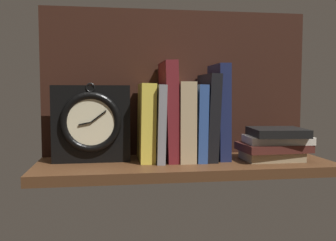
{
  "coord_description": "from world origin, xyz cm",
  "views": [
    {
      "loc": [
        -18.85,
        -94.77,
        17.96
      ],
      "look_at": [
        -4.03,
        3.39,
        10.48
      ],
      "focal_mm": 39.96,
      "sensor_mm": 36.0,
      "label": 1
    }
  ],
  "objects_px": {
    "book_stack_side": "(275,144)",
    "framed_clock": "(91,123)",
    "book_tan_shortstories": "(184,121)",
    "book_navy_bierce": "(219,112)",
    "book_blue_modern": "(197,122)",
    "book_maroon_dawkins": "(169,111)",
    "book_gray_chess": "(158,123)",
    "book_yellow_seinlanguage": "(146,122)",
    "book_black_skeptic": "(207,117)"
  },
  "relations": [
    {
      "from": "book_maroon_dawkins",
      "to": "book_tan_shortstories",
      "type": "bearing_deg",
      "value": 0.0
    },
    {
      "from": "book_navy_bierce",
      "to": "book_stack_side",
      "type": "height_order",
      "value": "book_navy_bierce"
    },
    {
      "from": "book_navy_bierce",
      "to": "framed_clock",
      "type": "bearing_deg",
      "value": 179.79
    },
    {
      "from": "book_blue_modern",
      "to": "book_navy_bierce",
      "type": "relative_size",
      "value": 0.78
    },
    {
      "from": "book_blue_modern",
      "to": "framed_clock",
      "type": "bearing_deg",
      "value": 179.75
    },
    {
      "from": "book_maroon_dawkins",
      "to": "book_tan_shortstories",
      "type": "relative_size",
      "value": 1.26
    },
    {
      "from": "book_stack_side",
      "to": "book_yellow_seinlanguage",
      "type": "bearing_deg",
      "value": 171.35
    },
    {
      "from": "book_yellow_seinlanguage",
      "to": "book_navy_bierce",
      "type": "height_order",
      "value": "book_navy_bierce"
    },
    {
      "from": "book_black_skeptic",
      "to": "book_maroon_dawkins",
      "type": "bearing_deg",
      "value": 180.0
    },
    {
      "from": "book_maroon_dawkins",
      "to": "book_tan_shortstories",
      "type": "xyz_separation_m",
      "value": [
        0.04,
        0.0,
        -0.03
      ]
    },
    {
      "from": "book_tan_shortstories",
      "to": "book_navy_bierce",
      "type": "relative_size",
      "value": 0.81
    },
    {
      "from": "book_gray_chess",
      "to": "book_blue_modern",
      "type": "relative_size",
      "value": 1.0
    },
    {
      "from": "book_gray_chess",
      "to": "framed_clock",
      "type": "relative_size",
      "value": 0.98
    },
    {
      "from": "book_yellow_seinlanguage",
      "to": "book_blue_modern",
      "type": "relative_size",
      "value": 1.02
    },
    {
      "from": "book_gray_chess",
      "to": "framed_clock",
      "type": "height_order",
      "value": "framed_clock"
    },
    {
      "from": "book_yellow_seinlanguage",
      "to": "book_blue_modern",
      "type": "distance_m",
      "value": 0.14
    },
    {
      "from": "book_yellow_seinlanguage",
      "to": "book_black_skeptic",
      "type": "bearing_deg",
      "value": 0.0
    },
    {
      "from": "book_black_skeptic",
      "to": "book_stack_side",
      "type": "xyz_separation_m",
      "value": [
        0.17,
        -0.05,
        -0.07
      ]
    },
    {
      "from": "book_gray_chess",
      "to": "book_black_skeptic",
      "type": "distance_m",
      "value": 0.13
    },
    {
      "from": "book_gray_chess",
      "to": "book_stack_side",
      "type": "xyz_separation_m",
      "value": [
        0.3,
        -0.05,
        -0.06
      ]
    },
    {
      "from": "framed_clock",
      "to": "book_black_skeptic",
      "type": "bearing_deg",
      "value": -0.23
    },
    {
      "from": "book_tan_shortstories",
      "to": "book_stack_side",
      "type": "relative_size",
      "value": 1.11
    },
    {
      "from": "book_blue_modern",
      "to": "framed_clock",
      "type": "distance_m",
      "value": 0.28
    },
    {
      "from": "book_maroon_dawkins",
      "to": "book_blue_modern",
      "type": "distance_m",
      "value": 0.08
    },
    {
      "from": "book_yellow_seinlanguage",
      "to": "book_tan_shortstories",
      "type": "height_order",
      "value": "book_tan_shortstories"
    },
    {
      "from": "book_black_skeptic",
      "to": "framed_clock",
      "type": "bearing_deg",
      "value": 179.77
    },
    {
      "from": "framed_clock",
      "to": "book_blue_modern",
      "type": "bearing_deg",
      "value": -0.25
    },
    {
      "from": "book_gray_chess",
      "to": "book_stack_side",
      "type": "distance_m",
      "value": 0.31
    },
    {
      "from": "book_navy_bierce",
      "to": "book_stack_side",
      "type": "bearing_deg",
      "value": -20.29
    },
    {
      "from": "book_black_skeptic",
      "to": "book_navy_bierce",
      "type": "height_order",
      "value": "book_navy_bierce"
    },
    {
      "from": "book_stack_side",
      "to": "framed_clock",
      "type": "bearing_deg",
      "value": 173.75
    },
    {
      "from": "book_black_skeptic",
      "to": "book_gray_chess",
      "type": "bearing_deg",
      "value": 180.0
    },
    {
      "from": "book_tan_shortstories",
      "to": "book_blue_modern",
      "type": "xyz_separation_m",
      "value": [
        0.04,
        0.0,
        -0.0
      ]
    },
    {
      "from": "book_gray_chess",
      "to": "book_stack_side",
      "type": "height_order",
      "value": "book_gray_chess"
    },
    {
      "from": "book_tan_shortstories",
      "to": "framed_clock",
      "type": "height_order",
      "value": "book_tan_shortstories"
    },
    {
      "from": "book_gray_chess",
      "to": "book_maroon_dawkins",
      "type": "bearing_deg",
      "value": 0.0
    },
    {
      "from": "book_blue_modern",
      "to": "book_black_skeptic",
      "type": "relative_size",
      "value": 0.88
    },
    {
      "from": "book_blue_modern",
      "to": "book_black_skeptic",
      "type": "distance_m",
      "value": 0.03
    },
    {
      "from": "book_yellow_seinlanguage",
      "to": "book_stack_side",
      "type": "xyz_separation_m",
      "value": [
        0.34,
        -0.05,
        -0.06
      ]
    },
    {
      "from": "book_tan_shortstories",
      "to": "framed_clock",
      "type": "relative_size",
      "value": 1.01
    },
    {
      "from": "book_tan_shortstories",
      "to": "book_stack_side",
      "type": "bearing_deg",
      "value": -12.24
    },
    {
      "from": "book_gray_chess",
      "to": "book_blue_modern",
      "type": "height_order",
      "value": "same"
    },
    {
      "from": "book_yellow_seinlanguage",
      "to": "book_gray_chess",
      "type": "relative_size",
      "value": 1.02
    },
    {
      "from": "book_gray_chess",
      "to": "book_navy_bierce",
      "type": "relative_size",
      "value": 0.78
    },
    {
      "from": "book_yellow_seinlanguage",
      "to": "book_black_skeptic",
      "type": "distance_m",
      "value": 0.17
    },
    {
      "from": "book_maroon_dawkins",
      "to": "book_navy_bierce",
      "type": "xyz_separation_m",
      "value": [
        0.14,
        0.0,
        -0.0
      ]
    },
    {
      "from": "framed_clock",
      "to": "book_maroon_dawkins",
      "type": "bearing_deg",
      "value": -0.35
    },
    {
      "from": "book_blue_modern",
      "to": "book_tan_shortstories",
      "type": "bearing_deg",
      "value": 180.0
    },
    {
      "from": "book_blue_modern",
      "to": "book_navy_bierce",
      "type": "xyz_separation_m",
      "value": [
        0.06,
        0.0,
        0.03
      ]
    },
    {
      "from": "book_tan_shortstories",
      "to": "book_black_skeptic",
      "type": "distance_m",
      "value": 0.07
    }
  ]
}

